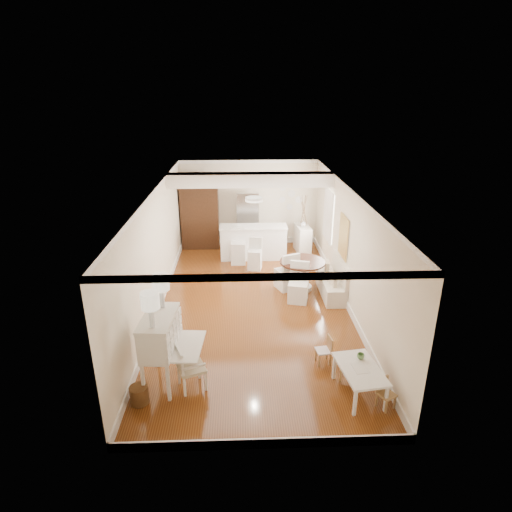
{
  "coord_description": "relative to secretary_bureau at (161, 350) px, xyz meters",
  "views": [
    {
      "loc": [
        -0.29,
        -9.28,
        4.91
      ],
      "look_at": [
        0.07,
        0.3,
        1.15
      ],
      "focal_mm": 30.0,
      "sensor_mm": 36.0,
      "label": 1
    }
  ],
  "objects": [
    {
      "name": "dining_table",
      "position": [
        2.99,
        3.71,
        -0.27
      ],
      "size": [
        1.18,
        1.18,
        0.8
      ],
      "primitive_type": "cylinder",
      "rotation": [
        0.0,
        0.0,
        0.01
      ],
      "color": "#442215",
      "rests_on": "ground"
    },
    {
      "name": "sideboard",
      "position": [
        3.4,
        6.54,
        -0.25
      ],
      "size": [
        0.49,
        0.92,
        0.85
      ],
      "primitive_type": "cube",
      "rotation": [
        0.0,
        0.0,
        0.11
      ],
      "color": "beige",
      "rests_on": "ground"
    },
    {
      "name": "gustavian_armchair",
      "position": [
        0.53,
        -0.15,
        -0.26
      ],
      "size": [
        0.62,
        0.62,
        0.83
      ],
      "primitive_type": "cube",
      "rotation": [
        0.0,
        0.0,
        1.95
      ],
      "color": "white",
      "rests_on": "ground"
    },
    {
      "name": "kids_chair_b",
      "position": [
        2.95,
        0.47,
        -0.39
      ],
      "size": [
        0.31,
        0.31,
        0.57
      ],
      "primitive_type": "cube",
      "rotation": [
        0.0,
        0.0,
        -1.44
      ],
      "color": "#9E7547",
      "rests_on": "ground"
    },
    {
      "name": "banquette",
      "position": [
        3.69,
        3.41,
        -0.18
      ],
      "size": [
        0.52,
        1.6,
        0.98
      ],
      "primitive_type": "cube",
      "color": "silver",
      "rests_on": "ground"
    },
    {
      "name": "room",
      "position": [
        1.74,
        3.23,
        1.31
      ],
      "size": [
        9.0,
        9.04,
        2.82
      ],
      "color": "brown",
      "rests_on": "ground"
    },
    {
      "name": "slip_chair_near",
      "position": [
        2.81,
        3.06,
        -0.18
      ],
      "size": [
        0.57,
        0.58,
        0.99
      ],
      "primitive_type": "cube",
      "rotation": [
        0.0,
        0.0,
        -0.24
      ],
      "color": "white",
      "rests_on": "ground"
    },
    {
      "name": "bar_stool_right",
      "position": [
        1.81,
        5.11,
        -0.21
      ],
      "size": [
        0.43,
        0.43,
        0.92
      ],
      "primitive_type": "cube",
      "rotation": [
        0.0,
        0.0,
        -0.2
      ],
      "color": "silver",
      "rests_on": "ground"
    },
    {
      "name": "kids_chair_a",
      "position": [
        3.29,
        -0.04,
        -0.4
      ],
      "size": [
        0.31,
        0.31,
        0.54
      ],
      "primitive_type": "cube",
      "rotation": [
        0.0,
        0.0,
        -1.82
      ],
      "color": "tan",
      "rests_on": "ground"
    },
    {
      "name": "fridge",
      "position": [
        2.0,
        7.06,
        0.23
      ],
      "size": [
        0.75,
        0.65,
        1.8
      ],
      "primitive_type": "imported",
      "color": "silver",
      "rests_on": "ground"
    },
    {
      "name": "pencil_cup",
      "position": [
        3.47,
        -0.18,
        -0.09
      ],
      "size": [
        0.13,
        0.13,
        0.1
      ],
      "primitive_type": "imported",
      "rotation": [
        0.0,
        0.0,
        -0.04
      ],
      "color": "#5C8D52",
      "rests_on": "kids_table"
    },
    {
      "name": "secretary_bureau",
      "position": [
        0.0,
        0.0,
        0.0
      ],
      "size": [
        1.13,
        1.15,
        1.34
      ],
      "primitive_type": "cube",
      "rotation": [
        0.0,
        0.0,
        -0.07
      ],
      "color": "white",
      "rests_on": "ground"
    },
    {
      "name": "wicker_basket",
      "position": [
        -0.32,
        -0.52,
        -0.52
      ],
      "size": [
        0.41,
        0.41,
        0.31
      ],
      "primitive_type": "cylinder",
      "rotation": [
        0.0,
        0.0,
        0.39
      ],
      "color": "brown",
      "rests_on": "ground"
    },
    {
      "name": "slip_chair_far",
      "position": [
        2.6,
        3.8,
        -0.16
      ],
      "size": [
        0.65,
        0.66,
        1.02
      ],
      "primitive_type": "cube",
      "rotation": [
        0.0,
        0.0,
        -2.73
      ],
      "color": "white",
      "rests_on": "ground"
    },
    {
      "name": "bar_stool_left",
      "position": [
        1.33,
        5.59,
        -0.14
      ],
      "size": [
        0.43,
        0.43,
        1.06
      ],
      "primitive_type": "cube",
      "rotation": [
        0.0,
        0.0,
        -0.02
      ],
      "color": "white",
      "rests_on": "ground"
    },
    {
      "name": "pantry_cabinet",
      "position": [
        0.1,
        7.09,
        0.48
      ],
      "size": [
        1.2,
        0.6,
        2.3
      ],
      "primitive_type": "cube",
      "color": "#381E11",
      "rests_on": "ground"
    },
    {
      "name": "kids_table",
      "position": [
        3.39,
        -0.44,
        -0.41
      ],
      "size": [
        0.78,
        1.14,
        0.53
      ],
      "primitive_type": "cube",
      "rotation": [
        0.0,
        0.0,
        0.14
      ],
      "color": "silver",
      "rests_on": "ground"
    },
    {
      "name": "breakfast_counter",
      "position": [
        1.8,
        6.01,
        -0.16
      ],
      "size": [
        2.05,
        0.65,
        1.03
      ],
      "primitive_type": "cube",
      "color": "white",
      "rests_on": "ground"
    },
    {
      "name": "kids_chair_c",
      "position": [
        3.76,
        -0.79,
        -0.41
      ],
      "size": [
        0.35,
        0.35,
        0.53
      ],
      "primitive_type": "cube",
      "rotation": [
        0.0,
        0.0,
        0.53
      ],
      "color": "#A87E4C",
      "rests_on": "ground"
    },
    {
      "name": "branch_vase",
      "position": [
        3.39,
        6.52,
        0.26
      ],
      "size": [
        0.2,
        0.2,
        0.18
      ],
      "primitive_type": "imported",
      "rotation": [
        0.0,
        0.0,
        0.21
      ],
      "color": "white",
      "rests_on": "sideboard"
    }
  ]
}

